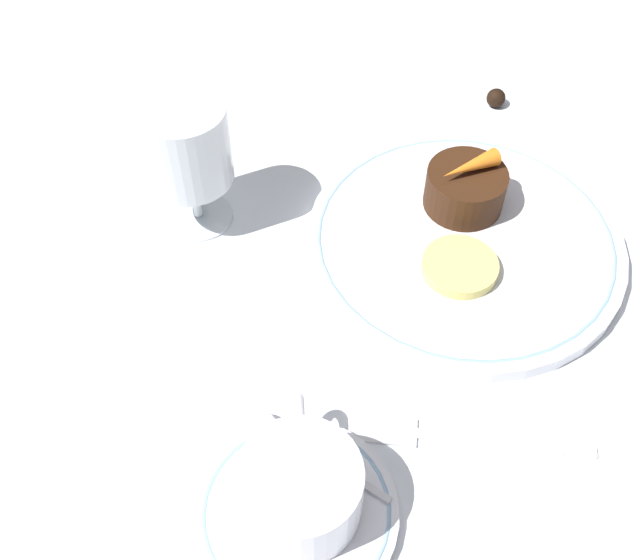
{
  "coord_description": "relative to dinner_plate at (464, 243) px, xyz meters",
  "views": [
    {
      "loc": [
        -0.42,
        0.1,
        0.49
      ],
      "look_at": [
        -0.06,
        0.09,
        0.04
      ],
      "focal_mm": 42.0,
      "sensor_mm": 36.0,
      "label": 1
    }
  ],
  "objects": [
    {
      "name": "ground_plane",
      "position": [
        0.0,
        0.04,
        -0.01
      ],
      "size": [
        3.0,
        3.0,
        0.0
      ],
      "primitive_type": "plane",
      "color": "white"
    },
    {
      "name": "dinner_plate",
      "position": [
        0.0,
        0.0,
        0.0
      ],
      "size": [
        0.27,
        0.27,
        0.01
      ],
      "color": "white",
      "rests_on": "ground_plane"
    },
    {
      "name": "saucer",
      "position": [
        -0.23,
        0.15,
        -0.0
      ],
      "size": [
        0.14,
        0.14,
        0.01
      ],
      "color": "white",
      "rests_on": "ground_plane"
    },
    {
      "name": "coffee_cup",
      "position": [
        -0.23,
        0.14,
        0.03
      ],
      "size": [
        0.11,
        0.08,
        0.05
      ],
      "color": "white",
      "rests_on": "saucer"
    },
    {
      "name": "spoon",
      "position": [
        -0.19,
        0.14,
        0.0
      ],
      "size": [
        0.08,
        0.1,
        0.0
      ],
      "color": "silver",
      "rests_on": "saucer"
    },
    {
      "name": "wine_glass",
      "position": [
        0.04,
        0.23,
        0.07
      ],
      "size": [
        0.07,
        0.07,
        0.12
      ],
      "color": "silver",
      "rests_on": "ground_plane"
    },
    {
      "name": "fork",
      "position": [
        -0.18,
        0.04,
        -0.01
      ],
      "size": [
        0.04,
        0.18,
        0.01
      ],
      "color": "silver",
      "rests_on": "ground_plane"
    },
    {
      "name": "dessert_cake",
      "position": [
        0.04,
        -0.0,
        0.02
      ],
      "size": [
        0.07,
        0.07,
        0.04
      ],
      "color": "#381E0F",
      "rests_on": "dinner_plate"
    },
    {
      "name": "carrot_garnish",
      "position": [
        0.04,
        -0.0,
        0.05
      ],
      "size": [
        0.04,
        0.05,
        0.02
      ],
      "color": "orange",
      "rests_on": "dessert_cake"
    },
    {
      "name": "pineapple_slice",
      "position": [
        -0.03,
        0.01,
        0.01
      ],
      "size": [
        0.06,
        0.06,
        0.01
      ],
      "color": "#EFE075",
      "rests_on": "dinner_plate"
    },
    {
      "name": "chocolate_truffle",
      "position": [
        0.19,
        -0.06,
        0.0
      ],
      "size": [
        0.02,
        0.02,
        0.02
      ],
      "color": "black",
      "rests_on": "ground_plane"
    }
  ]
}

